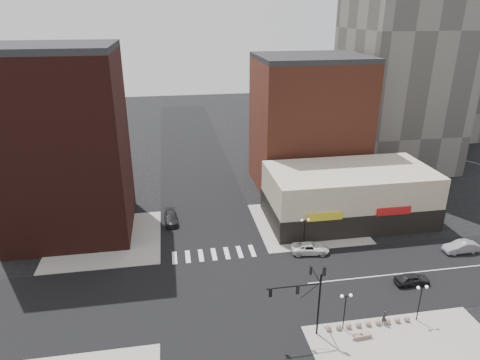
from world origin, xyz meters
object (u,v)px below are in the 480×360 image
object	(u,v)px
street_lamp_se_b	(421,294)
white_suv	(310,248)
street_lamp_ne	(305,225)
traffic_signal	(309,291)
dark_sedan_north	(171,218)
pedestrian	(384,317)
street_lamp_se_a	(346,303)
dark_sedan_east	(412,279)
stone_bench	(362,336)
silver_sedan	(461,247)

from	to	relation	value
street_lamp_se_b	white_suv	world-z (taller)	street_lamp_se_b
street_lamp_se_b	street_lamp_ne	size ratio (longest dim) A/B	1.00
traffic_signal	street_lamp_ne	bearing A→B (deg)	73.25
street_lamp_se_b	dark_sedan_north	distance (m)	35.91
pedestrian	street_lamp_se_a	bearing A→B (deg)	-18.50
traffic_signal	street_lamp_ne	size ratio (longest dim) A/B	1.87
street_lamp_ne	pedestrian	size ratio (longest dim) A/B	2.65
white_suv	dark_sedan_east	size ratio (longest dim) A/B	1.23
street_lamp_se_b	stone_bench	size ratio (longest dim) A/B	2.25
traffic_signal	street_lamp_se_a	world-z (taller)	traffic_signal
stone_bench	dark_sedan_north	bearing A→B (deg)	119.10
traffic_signal	white_suv	xyz separation A→B (m)	(5.16, 14.33, -4.27)
street_lamp_se_a	stone_bench	xyz separation A→B (m)	(1.39, -1.50, -2.94)
street_lamp_ne	dark_sedan_north	distance (m)	20.35
street_lamp_se_b	white_suv	bearing A→B (deg)	114.49
traffic_signal	street_lamp_se_a	xyz separation A→B (m)	(3.76, -0.17, -1.67)
white_suv	pedestrian	size ratio (longest dim) A/B	3.16
street_lamp_se_a	silver_sedan	distance (m)	23.98
traffic_signal	dark_sedan_north	size ratio (longest dim) A/B	1.60
dark_sedan_north	street_lamp_se_a	bearing A→B (deg)	-61.28
street_lamp_ne	silver_sedan	world-z (taller)	street_lamp_ne
street_lamp_ne	dark_sedan_east	bearing A→B (deg)	-45.72
dark_sedan_north	stone_bench	bearing A→B (deg)	-60.62
dark_sedan_north	street_lamp_ne	bearing A→B (deg)	-33.73
pedestrian	traffic_signal	bearing A→B (deg)	-19.70
pedestrian	stone_bench	bearing A→B (deg)	8.67
street_lamp_se_b	pedestrian	size ratio (longest dim) A/B	2.65
dark_sedan_east	white_suv	bearing A→B (deg)	47.77
dark_sedan_east	silver_sedan	world-z (taller)	silver_sedan
street_lamp_ne	dark_sedan_north	world-z (taller)	street_lamp_ne
street_lamp_se_a	street_lamp_ne	distance (m)	16.03
pedestrian	stone_bench	world-z (taller)	pedestrian
traffic_signal	stone_bench	distance (m)	7.12
pedestrian	stone_bench	distance (m)	3.34
street_lamp_se_a	stone_bench	world-z (taller)	street_lamp_se_a
street_lamp_se_a	dark_sedan_east	distance (m)	12.63
white_suv	pedestrian	bearing A→B (deg)	-160.95
street_lamp_se_a	silver_sedan	world-z (taller)	street_lamp_se_a
traffic_signal	street_lamp_se_b	world-z (taller)	traffic_signal
pedestrian	stone_bench	xyz separation A→B (m)	(-2.93, -1.50, -0.56)
dark_sedan_east	street_lamp_ne	bearing A→B (deg)	44.35
traffic_signal	silver_sedan	size ratio (longest dim) A/B	1.69
dark_sedan_east	dark_sedan_north	world-z (taller)	dark_sedan_north
street_lamp_se_b	stone_bench	distance (m)	7.39
traffic_signal	dark_sedan_east	xyz separation A→B (m)	(14.63, 5.71, -4.27)
silver_sedan	stone_bench	xyz separation A→B (m)	(-19.59, -12.84, -0.41)
white_suv	dark_sedan_east	bearing A→B (deg)	-124.64
dark_sedan_north	stone_bench	distance (m)	32.94
white_suv	dark_sedan_north	world-z (taller)	dark_sedan_north
pedestrian	street_lamp_ne	bearing A→B (deg)	-96.79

